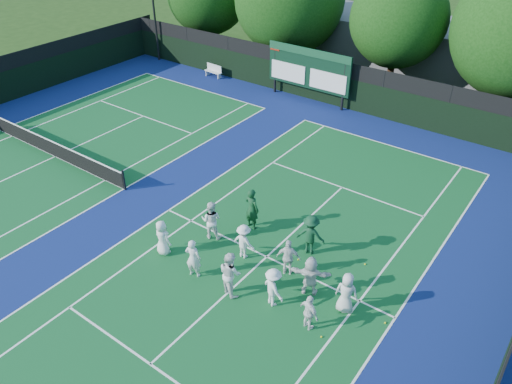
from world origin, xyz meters
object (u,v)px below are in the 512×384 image
Objects in this scene: bench at (214,70)px; tennis_net at (54,148)px; coach_left at (252,209)px; scoreboard at (308,69)px.

tennis_net is at bearing -86.33° from bench.
tennis_net is 14.40m from bench.
bench is 18.65m from coach_left.
coach_left reaches higher than tennis_net.
bench is (-7.91, -0.22, -1.70)m from scoreboard.
coach_left is at bearing 5.80° from tennis_net.
coach_left reaches higher than bench.
coach_left is (13.25, -13.11, 0.48)m from bench.
tennis_net is (-6.99, -14.59, -1.70)m from scoreboard.
tennis_net is at bearing -115.60° from scoreboard.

